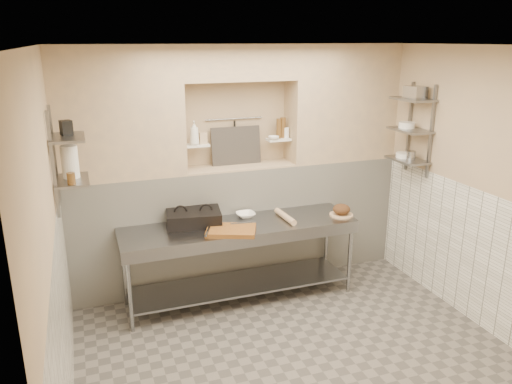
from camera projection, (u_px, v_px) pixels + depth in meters
name	position (u px, v px, depth m)	size (l,w,h in m)	color
floor	(297.00, 358.00, 4.73)	(4.00, 3.90, 0.10)	#67615B
ceiling	(306.00, 39.00, 3.88)	(4.00, 3.90, 0.10)	silver
wall_left	(45.00, 246.00, 3.64)	(0.10, 3.90, 2.80)	tan
wall_right	(488.00, 191.00, 4.96)	(0.10, 3.90, 2.80)	tan
wall_back	(233.00, 163.00, 6.10)	(4.00, 0.10, 2.80)	tan
wall_front	(466.00, 340.00, 2.50)	(4.00, 0.10, 2.80)	tan
backwall_lower	(239.00, 223.00, 6.08)	(4.00, 0.40, 1.40)	white
alcove_sill	(239.00, 166.00, 5.87)	(1.30, 0.40, 0.02)	tan
backwall_pillar_left	(118.00, 113.00, 5.25)	(1.35, 0.40, 1.40)	tan
backwall_pillar_right	(341.00, 103.00, 6.10)	(1.35, 0.40, 1.40)	tan
backwall_header	(238.00, 62.00, 5.53)	(1.30, 0.40, 0.40)	tan
wainscot_left	(64.00, 328.00, 3.87)	(0.02, 3.90, 1.40)	white
wainscot_right	(475.00, 256.00, 5.15)	(0.02, 3.90, 1.40)	white
alcove_shelf_left	(196.00, 145.00, 5.63)	(0.28, 0.16, 0.03)	white
alcove_shelf_right	(278.00, 139.00, 5.95)	(0.28, 0.16, 0.03)	white
utensil_rail	(234.00, 119.00, 5.87)	(0.02, 0.02, 0.70)	gray
hanging_steel	(235.00, 133.00, 5.90)	(0.02, 0.02, 0.30)	black
splash_panel	(236.00, 146.00, 5.90)	(0.60, 0.02, 0.45)	#383330
shelf_rail_left_a	(54.00, 156.00, 4.68)	(0.03, 0.03, 0.95)	slate
shelf_rail_left_b	(53.00, 165.00, 4.32)	(0.03, 0.03, 0.95)	slate
wall_shelf_left_lower	(72.00, 180.00, 4.60)	(0.30, 0.50, 0.03)	slate
wall_shelf_left_upper	(67.00, 138.00, 4.48)	(0.30, 0.50, 0.03)	slate
shelf_rail_right_a	(409.00, 127.00, 5.93)	(0.03, 0.03, 1.05)	slate
shelf_rail_right_b	(431.00, 132.00, 5.57)	(0.03, 0.03, 1.05)	slate
wall_shelf_right_lower	(407.00, 160.00, 5.81)	(0.30, 0.50, 0.03)	slate
wall_shelf_right_mid	(410.00, 130.00, 5.71)	(0.30, 0.50, 0.03)	slate
wall_shelf_right_upper	(413.00, 99.00, 5.60)	(0.30, 0.50, 0.03)	slate
prep_table	(240.00, 247.00, 5.53)	(2.60, 0.70, 0.90)	gray
panini_press	(194.00, 218.00, 5.44)	(0.64, 0.51, 0.16)	black
cutting_board	(231.00, 230.00, 5.24)	(0.51, 0.36, 0.05)	brown
knife_blade	(242.00, 223.00, 5.37)	(0.24, 0.03, 0.01)	gray
tongs	(208.00, 232.00, 5.12)	(0.02, 0.02, 0.25)	gray
mixing_bowl	(246.00, 215.00, 5.69)	(0.22, 0.22, 0.05)	white
rolling_pin	(285.00, 216.00, 5.62)	(0.07, 0.07, 0.45)	tan
bread_board	(341.00, 215.00, 5.75)	(0.27, 0.27, 0.02)	tan
bread_loaf	(341.00, 209.00, 5.73)	(0.20, 0.20, 0.12)	#4C2D19
bottle_soap	(194.00, 133.00, 5.54)	(0.10, 0.11, 0.27)	white
jar_alcove	(203.00, 138.00, 5.63)	(0.09, 0.09, 0.13)	tan
bowl_alcove	(274.00, 138.00, 5.88)	(0.13, 0.13, 0.04)	white
condiment_a	(283.00, 128.00, 5.96)	(0.07, 0.07, 0.25)	brown
condiment_b	(279.00, 128.00, 5.93)	(0.06, 0.06, 0.24)	brown
condiment_c	(286.00, 133.00, 5.98)	(0.07, 0.07, 0.12)	white
jug_left	(70.00, 162.00, 4.60)	(0.15, 0.15, 0.30)	white
jar_left	(71.00, 179.00, 4.41)	(0.07, 0.07, 0.11)	brown
box_left_upper	(66.00, 128.00, 4.52)	(0.09, 0.09, 0.13)	black
bowl_right	(404.00, 155.00, 5.86)	(0.19, 0.19, 0.06)	white
canister_right	(411.00, 156.00, 5.74)	(0.10, 0.10, 0.10)	gray
bowl_right_mid	(407.00, 125.00, 5.76)	(0.18, 0.18, 0.07)	white
basket_right	(415.00, 92.00, 5.55)	(0.17, 0.21, 0.14)	gray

